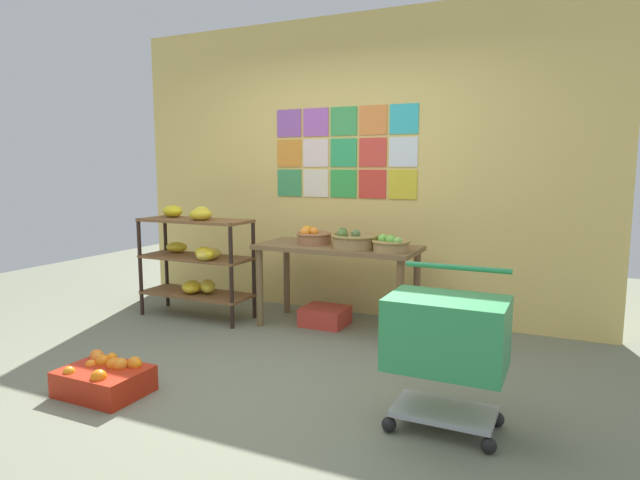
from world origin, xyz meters
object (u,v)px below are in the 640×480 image
at_px(orange_crate_foreground, 105,378).
at_px(display_table, 337,257).
at_px(fruit_basket_back_left, 354,240).
at_px(produce_crate_under_table, 325,316).
at_px(fruit_basket_back_right, 313,236).
at_px(fruit_basket_left, 391,244).
at_px(banana_shelf_unit, 196,253).
at_px(shopping_cart, 446,338).

bearing_deg(orange_crate_foreground, display_table, 68.27).
height_order(fruit_basket_back_left, produce_crate_under_table, fruit_basket_back_left).
distance_m(fruit_basket_back_right, fruit_basket_left, 0.77).
relative_size(fruit_basket_back_right, orange_crate_foreground, 0.62).
height_order(fruit_basket_left, orange_crate_foreground, fruit_basket_left).
height_order(produce_crate_under_table, orange_crate_foreground, orange_crate_foreground).
bearing_deg(banana_shelf_unit, produce_crate_under_table, 12.68).
relative_size(banana_shelf_unit, fruit_basket_back_right, 3.34).
distance_m(display_table, produce_crate_under_table, 0.56).
bearing_deg(shopping_cart, fruit_basket_back_right, 124.53).
bearing_deg(fruit_basket_back_left, orange_crate_foreground, -117.67).
height_order(fruit_basket_back_right, produce_crate_under_table, fruit_basket_back_right).
distance_m(fruit_basket_left, orange_crate_foreground, 2.28).
bearing_deg(display_table, shopping_cart, -49.14).
height_order(banana_shelf_unit, display_table, banana_shelf_unit).
height_order(fruit_basket_left, produce_crate_under_table, fruit_basket_left).
distance_m(fruit_basket_back_left, shopping_cart, 1.76).
distance_m(banana_shelf_unit, fruit_basket_back_left, 1.54).
height_order(produce_crate_under_table, shopping_cart, shopping_cart).
bearing_deg(display_table, orange_crate_foreground, -111.73).
bearing_deg(fruit_basket_left, produce_crate_under_table, 166.52).
bearing_deg(fruit_basket_back_right, produce_crate_under_table, 14.80).
distance_m(fruit_basket_left, shopping_cart, 1.54).
height_order(display_table, shopping_cart, shopping_cart).
distance_m(fruit_basket_back_left, orange_crate_foreground, 2.15).
xyz_separation_m(banana_shelf_unit, fruit_basket_back_left, (1.51, 0.16, 0.19)).
bearing_deg(banana_shelf_unit, display_table, 10.70).
bearing_deg(display_table, banana_shelf_unit, -169.30).
height_order(orange_crate_foreground, shopping_cart, shopping_cart).
relative_size(display_table, fruit_basket_back_left, 3.47).
relative_size(fruit_basket_back_right, fruit_basket_back_left, 0.79).
bearing_deg(produce_crate_under_table, shopping_cart, -46.77).
distance_m(display_table, fruit_basket_back_left, 0.27).
bearing_deg(produce_crate_under_table, fruit_basket_back_right, -165.20).
relative_size(fruit_basket_back_left, orange_crate_foreground, 0.78).
height_order(display_table, fruit_basket_left, fruit_basket_left).
height_order(banana_shelf_unit, produce_crate_under_table, banana_shelf_unit).
bearing_deg(produce_crate_under_table, orange_crate_foreground, -108.17).
bearing_deg(fruit_basket_back_left, shopping_cart, -51.90).
xyz_separation_m(display_table, fruit_basket_back_right, (-0.23, -0.01, 0.17)).
height_order(fruit_basket_back_right, fruit_basket_left, fruit_basket_back_right).
bearing_deg(banana_shelf_unit, fruit_basket_back_right, 12.48).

